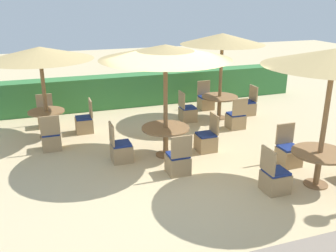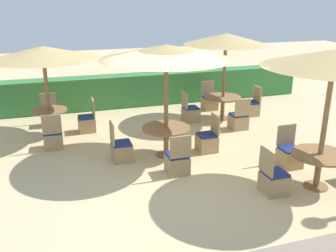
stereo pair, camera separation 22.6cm
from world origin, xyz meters
The scene contains 22 objects.
ground_plane centered at (0.00, 0.00, 0.00)m, with size 40.00×40.00×0.00m, color #D1BA8C.
hedge_row centered at (0.00, 5.55, 0.54)m, with size 13.00×0.70×1.08m, color #387A3D.
parasol_front_right centered at (2.50, -1.38, 2.57)m, with size 2.61×2.61×2.75m.
round_table_front_right centered at (2.50, -1.38, 0.58)m, with size 1.10×1.10×0.73m.
patio_chair_front_right_west centered at (1.54, -1.32, 0.26)m, with size 0.46×0.46×0.93m.
patio_chair_front_right_north centered at (2.54, -0.38, 0.26)m, with size 0.46×0.46×0.93m.
parasol_back_right centered at (2.60, 3.23, 2.43)m, with size 2.50×2.50×2.61m.
round_table_back_right centered at (2.60, 3.23, 0.56)m, with size 1.12×1.12×0.70m.
patio_chair_back_right_west centered at (1.55, 3.29, 0.26)m, with size 0.46×0.46×0.93m.
patio_chair_back_right_north centered at (2.61, 4.28, 0.26)m, with size 0.46×0.46×0.93m.
patio_chair_back_right_south centered at (2.63, 2.21, 0.26)m, with size 0.46×0.46×0.93m.
patio_chair_back_right_east centered at (3.62, 3.27, 0.26)m, with size 0.46×0.46×0.93m.
parasol_back_left centered at (-2.53, 3.27, 2.26)m, with size 2.71×2.71×2.43m.
round_table_back_left centered at (-2.53, 3.27, 0.55)m, with size 0.95×0.95×0.73m.
patio_chair_back_left_north centered at (-2.55, 4.16, 0.26)m, with size 0.46×0.46×0.93m.
patio_chair_back_left_south centered at (-2.48, 2.31, 0.26)m, with size 0.46×0.46×0.93m.
patio_chair_back_left_east centered at (-1.54, 3.31, 0.26)m, with size 0.46×0.46×0.93m.
parasol_center centered at (0.09, 1.04, 2.47)m, with size 2.97×2.97×2.64m.
round_table_center centered at (0.09, 1.04, 0.57)m, with size 1.13×1.13×0.71m.
patio_chair_center_east centered at (1.14, 0.98, 0.26)m, with size 0.46×0.46×0.93m.
patio_chair_center_west centered at (-1.00, 1.07, 0.26)m, with size 0.46×0.46×0.93m.
patio_chair_center_south centered at (0.03, 0.03, 0.26)m, with size 0.46×0.46×0.93m.
Camera 1 is at (-2.56, -6.82, 3.66)m, focal length 40.00 mm.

